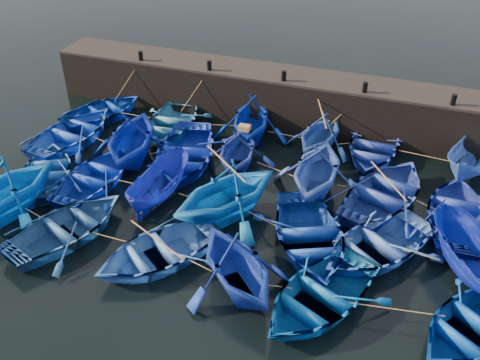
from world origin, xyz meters
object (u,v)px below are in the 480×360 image
(boat_20, at_px, (3,189))
(wooden_crate, at_px, (244,128))
(boat_8, at_px, (184,153))
(boat_0, at_px, (103,111))
(boat_13, at_px, (48,171))

(boat_20, bearing_deg, wooden_crate, 53.49)
(boat_8, bearing_deg, boat_0, 140.77)
(boat_0, height_order, boat_8, boat_8)
(boat_8, distance_m, boat_20, 7.88)
(boat_0, distance_m, boat_20, 8.74)
(boat_0, distance_m, wooden_crate, 9.23)
(boat_0, height_order, boat_13, boat_0)
(boat_0, height_order, wooden_crate, wooden_crate)
(wooden_crate, bearing_deg, boat_20, -140.77)
(boat_0, xyz_separation_m, boat_20, (0.91, -8.66, 0.81))
(boat_8, relative_size, boat_13, 1.26)
(boat_0, relative_size, boat_13, 1.03)
(boat_13, height_order, wooden_crate, wooden_crate)
(boat_0, relative_size, wooden_crate, 9.15)
(boat_0, relative_size, boat_8, 0.82)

